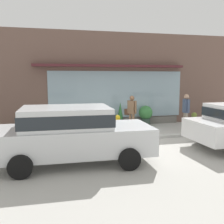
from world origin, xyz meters
name	(u,v)px	position (x,y,z in m)	size (l,w,h in m)	color
ground_plane	(127,138)	(0.00, 0.00, 0.00)	(60.00, 60.00, 0.00)	#B2AFA8
curb_strip	(129,138)	(0.00, -0.20, 0.06)	(14.00, 0.24, 0.12)	#B2B2AD
storefront	(110,80)	(0.01, 3.18, 2.31)	(14.00, 0.81, 4.71)	brown
fire_hydrant	(118,125)	(-0.19, 0.87, 0.42)	(0.39, 0.35, 0.85)	gold
pedestrian_with_handbag	(131,110)	(0.62, 1.41, 0.95)	(0.44, 0.62, 1.62)	brown
pedestrian_passerby	(186,109)	(3.09, 0.90, 1.00)	(0.23, 0.51, 1.69)	#9E9384
parked_car_silver	(71,132)	(-2.42, -2.44, 0.91)	(4.47, 2.10, 1.63)	silver
potted_plant_trailing_edge	(146,114)	(1.77, 2.61, 0.57)	(0.71, 0.71, 1.01)	#33473D
potted_plant_doorstep	(20,121)	(-4.37, 2.68, 0.42)	(0.31, 0.31, 0.88)	#B7B2A3
potted_plant_by_entrance	(120,114)	(0.46, 2.78, 0.57)	(0.33, 0.33, 1.20)	#33473D
potted_plant_window_right	(194,118)	(4.45, 2.41, 0.31)	(0.29, 0.29, 0.60)	#B7B2A3
potted_plant_low_front	(103,117)	(-0.52, 2.39, 0.53)	(0.27, 0.27, 1.10)	#4C4C51
potted_plant_window_center	(60,121)	(-2.58, 2.62, 0.37)	(0.26, 0.26, 0.77)	#B7B2A3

